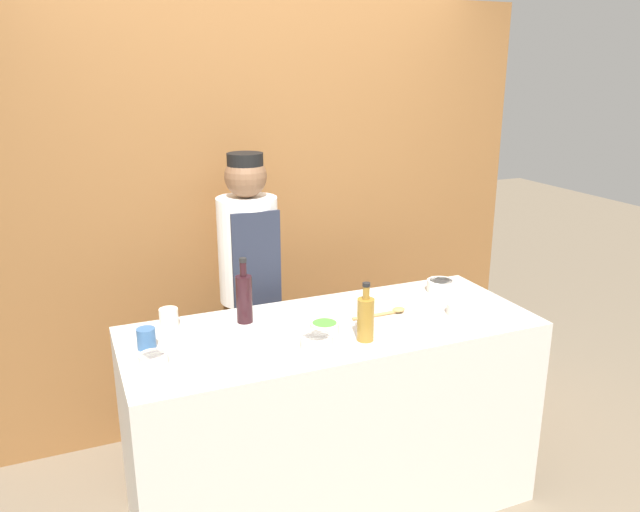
{
  "coord_description": "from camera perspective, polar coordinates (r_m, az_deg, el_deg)",
  "views": [
    {
      "loc": [
        -1.04,
        -2.33,
        2.03
      ],
      "look_at": [
        0.0,
        0.15,
        1.21
      ],
      "focal_mm": 35.0,
      "sensor_mm": 36.0,
      "label": 1
    }
  ],
  "objects": [
    {
      "name": "ground_plane",
      "position": [
        3.26,
        1.07,
        -21.59
      ],
      "size": [
        14.0,
        14.0,
        0.0
      ],
      "primitive_type": "plane",
      "color": "#756651"
    },
    {
      "name": "cabinet_wall",
      "position": [
        3.61,
        -5.44,
        3.54
      ],
      "size": [
        3.17,
        0.18,
        2.4
      ],
      "color": "brown",
      "rests_on": "ground_plane"
    },
    {
      "name": "counter",
      "position": [
        2.99,
        1.12,
        -14.59
      ],
      "size": [
        1.83,
        0.73,
        0.93
      ],
      "color": "beige",
      "rests_on": "ground_plane"
    },
    {
      "name": "sauce_bowl_green",
      "position": [
        2.69,
        0.42,
        -6.53
      ],
      "size": [
        0.13,
        0.13,
        0.05
      ],
      "color": "silver",
      "rests_on": "counter"
    },
    {
      "name": "sauce_bowl_brown",
      "position": [
        2.55,
        -0.31,
        -7.76
      ],
      "size": [
        0.13,
        0.13,
        0.06
      ],
      "color": "silver",
      "rests_on": "counter"
    },
    {
      "name": "sauce_bowl_purple",
      "position": [
        2.51,
        -14.97,
        -9.05
      ],
      "size": [
        0.11,
        0.11,
        0.04
      ],
      "color": "silver",
      "rests_on": "counter"
    },
    {
      "name": "sauce_bowl_yellow",
      "position": [
        2.96,
        12.88,
        -4.68
      ],
      "size": [
        0.14,
        0.14,
        0.05
      ],
      "color": "silver",
      "rests_on": "counter"
    },
    {
      "name": "sauce_bowl_white",
      "position": [
        3.23,
        10.99,
        -2.64
      ],
      "size": [
        0.14,
        0.14,
        0.06
      ],
      "color": "silver",
      "rests_on": "counter"
    },
    {
      "name": "cutting_board",
      "position": [
        2.59,
        -8.62,
        -8.14
      ],
      "size": [
        0.34,
        0.19,
        0.02
      ],
      "color": "white",
      "rests_on": "counter"
    },
    {
      "name": "bottle_vinegar",
      "position": [
        2.6,
        4.19,
        -5.67
      ],
      "size": [
        0.07,
        0.07,
        0.25
      ],
      "color": "olive",
      "rests_on": "counter"
    },
    {
      "name": "bottle_wine",
      "position": [
        2.79,
        -6.94,
        -3.77
      ],
      "size": [
        0.07,
        0.07,
        0.3
      ],
      "color": "black",
      "rests_on": "counter"
    },
    {
      "name": "cup_blue",
      "position": [
        2.64,
        -15.6,
        -7.27
      ],
      "size": [
        0.08,
        0.08,
        0.09
      ],
      "color": "#386093",
      "rests_on": "counter"
    },
    {
      "name": "cup_cream",
      "position": [
        2.83,
        -13.66,
        -5.5
      ],
      "size": [
        0.08,
        0.08,
        0.08
      ],
      "color": "silver",
      "rests_on": "counter"
    },
    {
      "name": "wooden_spoon",
      "position": [
        2.9,
        6.15,
        -5.15
      ],
      "size": [
        0.27,
        0.05,
        0.03
      ],
      "color": "#B2844C",
      "rests_on": "counter"
    },
    {
      "name": "chef_center",
      "position": [
        3.31,
        -6.44,
        -3.19
      ],
      "size": [
        0.31,
        0.31,
        1.62
      ],
      "color": "#28282D",
      "rests_on": "ground_plane"
    }
  ]
}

